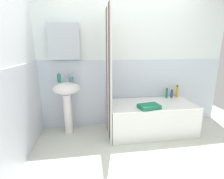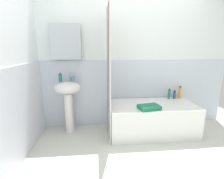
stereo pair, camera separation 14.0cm
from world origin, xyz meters
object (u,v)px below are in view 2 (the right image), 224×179
object	(u,v)px
sink	(68,96)
bathtub	(151,118)
towel_folded	(149,107)
body_wash_bottle	(169,94)
conditioner_bottle	(174,95)
shampoo_bottle	(180,92)
soap_dispenser	(60,78)
toothbrush_cup	(73,79)

from	to	relation	value
sink	bathtub	world-z (taller)	sink
sink	towel_folded	size ratio (longest dim) A/B	2.78
sink	body_wash_bottle	distance (m)	1.78
conditioner_bottle	shampoo_bottle	bearing A→B (deg)	8.49
towel_folded	body_wash_bottle	bearing A→B (deg)	42.72
soap_dispenser	sink	bearing A→B (deg)	-9.08
soap_dispenser	body_wash_bottle	xyz separation A→B (m)	(1.88, 0.08, -0.34)
shampoo_bottle	body_wash_bottle	xyz separation A→B (m)	(-0.21, -0.02, -0.02)
soap_dispenser	bathtub	xyz separation A→B (m)	(1.49, -0.18, -0.69)
sink	shampoo_bottle	xyz separation A→B (m)	(1.99, 0.11, -0.02)
shampoo_bottle	body_wash_bottle	size ratio (longest dim) A/B	1.23
bathtub	shampoo_bottle	distance (m)	0.76
toothbrush_cup	towel_folded	xyz separation A→B (m)	(1.17, -0.45, -0.38)
bathtub	conditioner_bottle	xyz separation A→B (m)	(0.50, 0.26, 0.32)
shampoo_bottle	conditioner_bottle	world-z (taller)	shampoo_bottle
soap_dispenser	body_wash_bottle	bearing A→B (deg)	2.35
soap_dispenser	shampoo_bottle	distance (m)	2.12
soap_dispenser	toothbrush_cup	bearing A→B (deg)	15.30
toothbrush_cup	shampoo_bottle	distance (m)	1.93
bathtub	towel_folded	xyz separation A→B (m)	(-0.13, -0.22, 0.28)
sink	body_wash_bottle	bearing A→B (deg)	3.02
body_wash_bottle	conditioner_bottle	bearing A→B (deg)	2.85
soap_dispenser	towel_folded	xyz separation A→B (m)	(1.36, -0.40, -0.40)
soap_dispenser	conditioner_bottle	size ratio (longest dim) A/B	1.00
shampoo_bottle	towel_folded	world-z (taller)	shampoo_bottle
sink	towel_folded	bearing A→B (deg)	-17.12
bathtub	soap_dispenser	bearing A→B (deg)	173.08
sink	conditioner_bottle	xyz separation A→B (m)	(1.88, 0.10, -0.06)
bathtub	body_wash_bottle	world-z (taller)	body_wash_bottle
conditioner_bottle	towel_folded	xyz separation A→B (m)	(-0.62, -0.49, -0.04)
bathtub	towel_folded	distance (m)	0.38
towel_folded	sink	bearing A→B (deg)	162.88
sink	conditioner_bottle	bearing A→B (deg)	3.01
soap_dispenser	shampoo_bottle	size ratio (longest dim) A/B	0.67
towel_folded	shampoo_bottle	bearing A→B (deg)	34.44
soap_dispenser	towel_folded	distance (m)	1.47
toothbrush_cup	shampoo_bottle	xyz separation A→B (m)	(1.91, 0.05, -0.30)
shampoo_bottle	towel_folded	distance (m)	0.89
toothbrush_cup	towel_folded	world-z (taller)	toothbrush_cup
shampoo_bottle	conditioner_bottle	size ratio (longest dim) A/B	1.50
sink	shampoo_bottle	world-z (taller)	sink
towel_folded	soap_dispenser	bearing A→B (deg)	163.48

